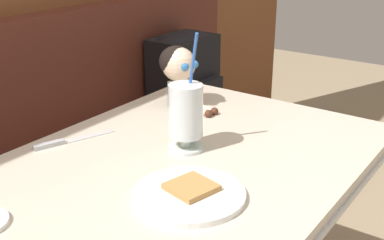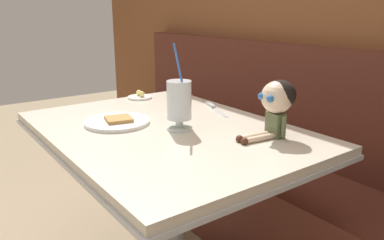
{
  "view_description": "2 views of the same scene",
  "coord_description": "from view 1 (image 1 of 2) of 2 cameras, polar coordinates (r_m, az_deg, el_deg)",
  "views": [
    {
      "loc": [
        -0.94,
        -0.51,
        1.31
      ],
      "look_at": [
        0.02,
        0.17,
        0.84
      ],
      "focal_mm": 47.4,
      "sensor_mm": 36.0,
      "label": 1
    },
    {
      "loc": [
        1.16,
        -0.55,
        1.17
      ],
      "look_at": [
        0.11,
        0.22,
        0.79
      ],
      "focal_mm": 35.94,
      "sensor_mm": 36.0,
      "label": 2
    }
  ],
  "objects": [
    {
      "name": "booth_bench",
      "position": [
        1.9,
        -16.69,
        -10.6
      ],
      "size": [
        2.6,
        0.48,
        1.0
      ],
      "color": "#512319",
      "rests_on": "ground"
    },
    {
      "name": "toast_plate",
      "position": [
        1.12,
        -0.28,
        -8.29
      ],
      "size": [
        0.25,
        0.25,
        0.03
      ],
      "color": "white",
      "rests_on": "diner_table"
    },
    {
      "name": "backpack",
      "position": [
        2.29,
        -0.81,
        5.14
      ],
      "size": [
        0.3,
        0.25,
        0.41
      ],
      "color": "black",
      "rests_on": "booth_bench"
    },
    {
      "name": "butter_knife",
      "position": [
        1.43,
        -14.51,
        -2.44
      ],
      "size": [
        0.23,
        0.1,
        0.01
      ],
      "color": "silver",
      "rests_on": "diner_table"
    },
    {
      "name": "milkshake_glass",
      "position": [
        1.31,
        -0.71,
        0.69
      ],
      "size": [
        0.1,
        0.1,
        0.31
      ],
      "color": "silver",
      "rests_on": "diner_table"
    },
    {
      "name": "diner_table",
      "position": [
        1.4,
        -0.96,
        -11.6
      ],
      "size": [
        1.11,
        0.81,
        0.74
      ],
      "color": "beige",
      "rests_on": "ground"
    },
    {
      "name": "seated_doll",
      "position": [
        1.63,
        -1.51,
        5.92
      ],
      "size": [
        0.12,
        0.22,
        0.2
      ],
      "color": "#5B6642",
      "rests_on": "diner_table"
    }
  ]
}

